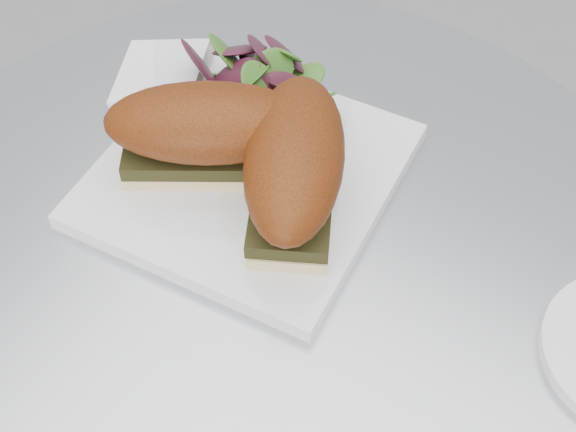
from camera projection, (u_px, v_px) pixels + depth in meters
name	position (u px, v px, depth m)	size (l,w,h in m)	color
table	(272.00, 392.00, 0.84)	(0.70, 0.70, 0.73)	#A6A8AD
plate	(247.00, 175.00, 0.70)	(0.24, 0.24, 0.02)	white
sandwich_left	(209.00, 130.00, 0.66)	(0.19, 0.15, 0.08)	#DCB989
sandwich_right	(295.00, 164.00, 0.64)	(0.15, 0.19, 0.08)	#DCB989
salad	(260.00, 85.00, 0.72)	(0.11, 0.11, 0.05)	#4F7B28
napkin	(174.00, 100.00, 0.75)	(0.11, 0.11, 0.02)	white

